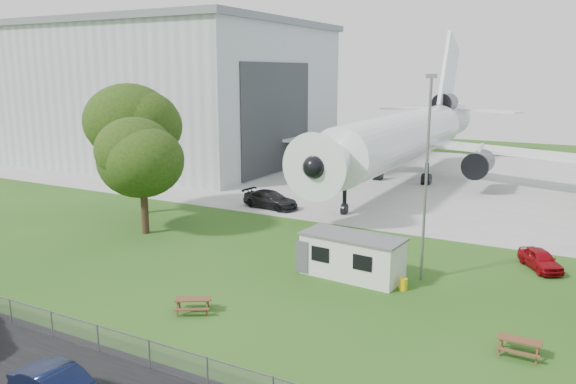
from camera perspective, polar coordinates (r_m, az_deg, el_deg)
The scene contains 13 objects.
ground at distance 32.83m, azimuth -3.82°, elevation -9.80°, with size 160.00×160.00×0.00m, color #3A6722.
concrete_apron at distance 66.86m, azimuth 13.85°, elevation 1.27°, with size 120.00×46.00×0.03m, color #B7B7B2.
hangar at distance 82.25m, azimuth -13.06°, elevation 9.89°, with size 43.00×31.00×18.55m.
airliner at distance 64.58m, azimuth 11.87°, elevation 5.71°, with size 46.36×47.73×17.69m.
site_cabin at distance 34.39m, azimuth 6.55°, elevation -6.48°, with size 6.85×3.22×2.62m.
picnic_west at distance 30.24m, azimuth -9.61°, elevation -11.94°, with size 1.80×1.50×0.76m, color brown, non-canonical shape.
picnic_east at distance 27.72m, azimuth 22.36°, elevation -15.08°, with size 1.80×1.50×0.76m, color brown, non-canonical shape.
fence at distance 26.09m, azimuth -15.51°, elevation -16.36°, with size 58.00×0.04×1.30m, color gray.
lamp_mast at distance 33.48m, azimuth 13.85°, elevation 1.03°, with size 0.16×0.16×12.00m, color slate.
tree_west_big at distance 50.03m, azimuth -14.84°, elevation 6.45°, with size 8.44×8.44×11.86m.
tree_west_small at distance 43.65m, azimuth -14.63°, elevation 3.30°, with size 6.88×6.88×9.28m.
car_ne_hatch at distance 39.02m, azimuth 24.25°, elevation -6.27°, with size 1.51×3.75×1.28m, color maroon.
car_apron_van at distance 51.19m, azimuth -1.79°, elevation -0.78°, with size 2.20×5.41×1.57m, color black.
Camera 1 is at (16.40, -25.65, 12.28)m, focal length 35.00 mm.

